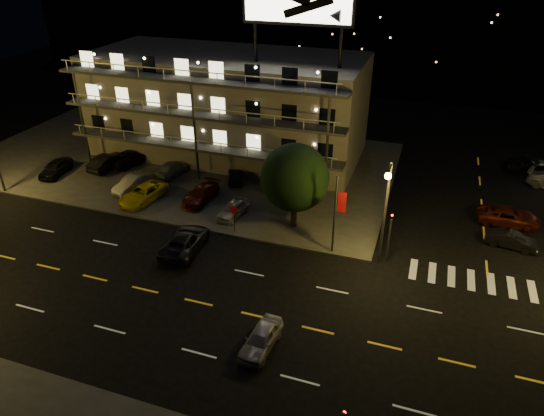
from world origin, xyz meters
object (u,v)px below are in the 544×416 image
(road_car_east, at_px, (261,339))
(road_car_west, at_px, (185,241))
(lot_car_2, at_px, (143,194))
(side_car_0, at_px, (512,240))
(lot_car_4, at_px, (233,209))
(tree, at_px, (294,179))
(lot_car_7, at_px, (172,168))

(road_car_east, xyz_separation_m, road_car_west, (-8.83, 7.57, 0.09))
(lot_car_2, relative_size, side_car_0, 1.30)
(lot_car_4, distance_m, road_car_east, 15.10)
(road_car_east, height_order, road_car_west, road_car_west)
(tree, height_order, lot_car_2, tree)
(tree, distance_m, road_car_west, 9.62)
(lot_car_7, relative_size, side_car_0, 1.17)
(lot_car_2, distance_m, road_car_west, 9.03)
(lot_car_7, bearing_deg, road_car_west, 131.26)
(tree, xyz_separation_m, lot_car_7, (-14.10, 5.51, -3.54))
(lot_car_2, bearing_deg, lot_car_7, 103.17)
(lot_car_2, xyz_separation_m, lot_car_7, (-0.25, 5.68, -0.04))
(tree, xyz_separation_m, side_car_0, (16.62, 2.56, -3.71))
(lot_car_7, height_order, road_car_east, lot_car_7)
(tree, distance_m, lot_car_7, 15.55)
(side_car_0, xyz_separation_m, road_car_east, (-14.58, -15.92, 0.03))
(side_car_0, bearing_deg, tree, 107.17)
(tree, bearing_deg, lot_car_2, -179.28)
(tree, xyz_separation_m, road_car_west, (-6.79, -5.79, -3.59))
(road_car_west, bearing_deg, lot_car_7, -60.96)
(lot_car_2, bearing_deg, road_car_east, -28.99)
(road_car_east, bearing_deg, tree, 103.58)
(lot_car_2, bearing_deg, lot_car_4, 11.02)
(lot_car_2, height_order, side_car_0, lot_car_2)
(tree, xyz_separation_m, lot_car_4, (-5.23, -0.12, -3.56))
(lot_car_7, xyz_separation_m, road_car_east, (16.14, -18.87, -0.14))
(lot_car_2, xyz_separation_m, lot_car_4, (8.63, 0.05, -0.06))
(lot_car_7, distance_m, road_car_west, 13.46)
(lot_car_4, bearing_deg, road_car_west, -96.47)
(tree, height_order, road_car_east, tree)
(lot_car_4, xyz_separation_m, lot_car_7, (-8.87, 5.63, 0.02))
(lot_car_7, bearing_deg, road_car_east, 138.88)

